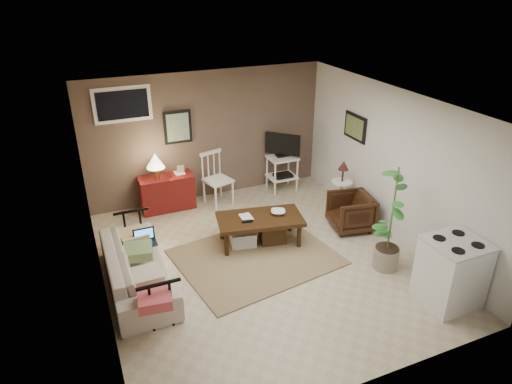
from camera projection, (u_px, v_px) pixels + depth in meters
name	position (u px, v px, depth m)	size (l,w,h in m)	color
floor	(261.00, 261.00, 6.88)	(5.00, 5.00, 0.00)	#C1B293
art_back	(178.00, 127.00, 8.11)	(0.50, 0.03, 0.60)	black
art_right	(355.00, 127.00, 7.88)	(0.03, 0.60, 0.45)	black
window	(122.00, 105.00, 7.57)	(0.96, 0.03, 0.60)	white
rug	(256.00, 257.00, 6.96)	(2.26, 1.80, 0.02)	#937B56
coffee_table	(259.00, 228.00, 7.22)	(1.43, 0.92, 0.50)	#34220E
sofa	(136.00, 261.00, 6.19)	(2.00, 0.58, 0.78)	beige
sofa_pillows	(142.00, 264.00, 5.98)	(0.38, 1.90, 0.13)	beige
sofa_end_rails	(145.00, 263.00, 6.26)	(0.54, 2.00, 0.67)	black
laptop	(145.00, 239.00, 6.50)	(0.31, 0.22, 0.21)	black
red_console	(166.00, 190.00, 8.25)	(0.96, 0.43, 1.11)	maroon
spindle_chair	(217.00, 180.00, 8.43)	(0.56, 0.56, 0.99)	white
tv_stand	(282.00, 161.00, 8.89)	(0.55, 0.53, 1.17)	white
side_table	(342.00, 181.00, 8.07)	(0.37, 0.37, 0.98)	white
armchair	(351.00, 210.00, 7.63)	(0.65, 0.61, 0.67)	black
potted_plant	(392.00, 216.00, 6.37)	(0.41, 0.41, 1.63)	#A29380
stove	(451.00, 272.00, 5.85)	(0.71, 0.66, 0.93)	white
bowl	(278.00, 207.00, 7.19)	(0.23, 0.06, 0.23)	#34220E
book_table	(241.00, 212.00, 7.04)	(0.18, 0.02, 0.24)	#34220E
book_console	(174.00, 169.00, 8.18)	(0.17, 0.02, 0.23)	#34220E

